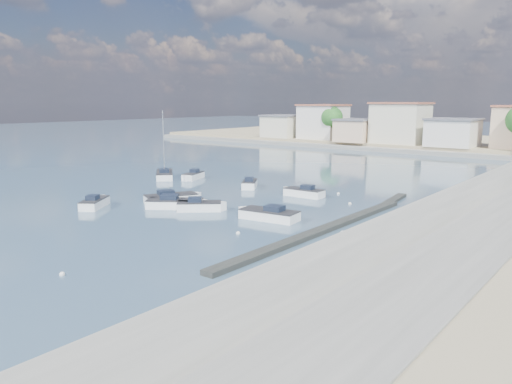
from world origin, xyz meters
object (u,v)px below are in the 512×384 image
motorboat_a (95,203)px  motorboat_f (250,184)px  motorboat_h (178,204)px  motorboat_g (193,176)px  motorboat_b (202,207)px  motorboat_e (174,198)px  motorboat_d (266,215)px  motorboat_c (302,193)px  sailboat (165,174)px

motorboat_a → motorboat_f: size_ratio=1.06×
motorboat_f → motorboat_h: size_ratio=0.72×
motorboat_a → motorboat_g: 18.56m
motorboat_b → motorboat_e: bearing=168.3°
motorboat_h → motorboat_d: bearing=9.7°
motorboat_a → motorboat_e: size_ratio=0.75×
motorboat_a → motorboat_c: (12.45, 16.91, 0.00)m
motorboat_e → motorboat_h: (2.38, -1.60, 0.00)m
motorboat_d → motorboat_f: (-11.26, 11.51, 0.00)m
motorboat_d → motorboat_g: bearing=151.0°
motorboat_a → motorboat_g: (-5.09, 17.85, 0.00)m
motorboat_g → motorboat_f: bearing=-0.6°
motorboat_e → motorboat_f: (0.44, 11.51, -0.00)m
motorboat_g → motorboat_c: bearing=-3.1°
motorboat_b → motorboat_e: size_ratio=0.73×
motorboat_f → motorboat_g: bearing=179.4°
motorboat_c → motorboat_d: same height
motorboat_e → motorboat_g: (-9.21, 11.61, 0.00)m
motorboat_d → sailboat: sailboat is taller
motorboat_f → motorboat_e: bearing=-92.2°
motorboat_b → motorboat_d: 6.82m
motorboat_d → motorboat_h: size_ratio=1.05×
motorboat_e → motorboat_f: same height
motorboat_b → sailboat: size_ratio=0.46×
motorboat_f → sailboat: bearing=-175.4°
motorboat_g → motorboat_b: bearing=-41.8°
motorboat_b → motorboat_e: 5.06m
motorboat_e → motorboat_g: size_ratio=1.30×
motorboat_g → motorboat_a: bearing=-74.1°
motorboat_d → motorboat_e: same height
motorboat_a → motorboat_c: 21.00m
motorboat_c → motorboat_f: bearing=173.9°
motorboat_b → sailboat: bearing=147.8°
motorboat_e → motorboat_a: bearing=-123.4°
motorboat_b → sailboat: (-18.20, 11.44, 0.03)m
motorboat_c → motorboat_e: same height
motorboat_a → motorboat_h: size_ratio=0.76×
motorboat_b → motorboat_g: bearing=138.2°
sailboat → motorboat_g: bearing=16.6°
motorboat_g → motorboat_d: bearing=-29.0°
motorboat_f → motorboat_c: bearing=-6.1°
motorboat_c → motorboat_d: size_ratio=0.83×
motorboat_c → motorboat_d: bearing=-72.5°
motorboat_c → motorboat_h: same height
motorboat_d → motorboat_g: same height
motorboat_f → motorboat_h: 13.25m
motorboat_a → motorboat_d: (15.81, 6.24, -0.00)m
motorboat_f → sailboat: sailboat is taller
motorboat_g → sailboat: size_ratio=0.48×
motorboat_b → motorboat_e: same height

